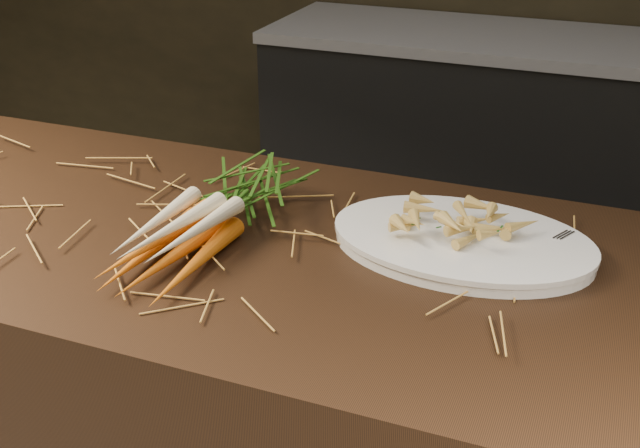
{
  "coord_description": "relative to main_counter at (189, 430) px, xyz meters",
  "views": [
    {
      "loc": [
        0.69,
        -0.75,
        1.51
      ],
      "look_at": [
        0.28,
        0.28,
        0.96
      ],
      "focal_mm": 45.0,
      "sensor_mm": 36.0,
      "label": 1
    }
  ],
  "objects": [
    {
      "name": "back_counter",
      "position": [
        0.3,
        1.88,
        -0.03
      ],
      "size": [
        1.82,
        0.62,
        0.84
      ],
      "color": "black",
      "rests_on": "ground"
    },
    {
      "name": "straw_bedding",
      "position": [
        0.0,
        0.0,
        0.46
      ],
      "size": [
        1.4,
        0.6,
        0.02
      ],
      "primitive_type": null,
      "color": "#A36E2C",
      "rests_on": "main_counter"
    },
    {
      "name": "roasted_veg_heap",
      "position": [
        0.48,
        0.09,
        0.5
      ],
      "size": [
        0.21,
        0.15,
        0.05
      ],
      "primitive_type": null,
      "rotation": [
        0.0,
        0.0,
        -0.02
      ],
      "color": "gold",
      "rests_on": "serving_platter"
    },
    {
      "name": "serving_platter",
      "position": [
        0.48,
        0.09,
        0.46
      ],
      "size": [
        0.42,
        0.29,
        0.02
      ],
      "primitive_type": null,
      "rotation": [
        0.0,
        0.0,
        -0.02
      ],
      "color": "white",
      "rests_on": "main_counter"
    },
    {
      "name": "root_veg_bunch",
      "position": [
        0.09,
        0.02,
        0.49
      ],
      "size": [
        0.18,
        0.49,
        0.09
      ],
      "rotation": [
        0.0,
        0.0,
        -0.09
      ],
      "color": "#C54C00",
      "rests_on": "main_counter"
    },
    {
      "name": "main_counter",
      "position": [
        0.0,
        0.0,
        0.0
      ],
      "size": [
        2.4,
        0.7,
        0.9
      ],
      "primitive_type": "cube",
      "color": "black",
      "rests_on": "ground"
    },
    {
      "name": "serving_fork",
      "position": [
        0.63,
        0.07,
        0.47
      ],
      "size": [
        0.08,
        0.15,
        0.0
      ],
      "primitive_type": "cube",
      "rotation": [
        0.0,
        0.0,
        -0.46
      ],
      "color": "silver",
      "rests_on": "serving_platter"
    }
  ]
}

